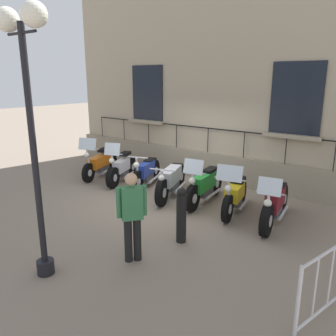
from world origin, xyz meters
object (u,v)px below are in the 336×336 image
at_px(motorcycle_maroon, 275,204).
at_px(motorcycle_blue, 146,173).
at_px(motorcycle_orange, 100,163).
at_px(motorcycle_white, 122,169).
at_px(bollard, 181,215).
at_px(motorcycle_silver, 171,180).
at_px(lamppost, 28,94).
at_px(motorcycle_green, 204,186).
at_px(motorcycle_yellow, 235,196).
at_px(pedestrian_standing, 132,213).

bearing_deg(motorcycle_maroon, motorcycle_blue, -93.25).
relative_size(motorcycle_orange, motorcycle_white, 1.08).
bearing_deg(motorcycle_maroon, bollard, -29.25).
xyz_separation_m(motorcycle_silver, bollard, (2.01, 1.78, 0.11)).
distance_m(motorcycle_blue, lamppost, 5.45).
bearing_deg(bollard, motorcycle_orange, -114.08).
bearing_deg(motorcycle_blue, motorcycle_green, 87.75).
xyz_separation_m(motorcycle_yellow, lamppost, (4.29, -1.23, 2.48)).
xyz_separation_m(motorcycle_blue, motorcycle_maroon, (0.23, 3.98, 0.00)).
xyz_separation_m(motorcycle_white, bollard, (2.13, 3.79, 0.15)).
bearing_deg(motorcycle_blue, bollard, 52.29).
xyz_separation_m(motorcycle_green, pedestrian_standing, (3.24, 0.56, 0.45)).
distance_m(motorcycle_green, pedestrian_standing, 3.32).
bearing_deg(motorcycle_blue, pedestrian_standing, 38.23).
bearing_deg(motorcycle_maroon, lamppost, -27.27).
distance_m(motorcycle_maroon, lamppost, 5.43).
bearing_deg(bollard, motorcycle_yellow, 176.09).
distance_m(motorcycle_silver, bollard, 2.69).
distance_m(motorcycle_green, motorcycle_yellow, 0.96).
relative_size(motorcycle_white, motorcycle_green, 0.91).
distance_m(motorcycle_white, pedestrian_standing, 4.82).
height_order(motorcycle_white, bollard, motorcycle_white).
bearing_deg(motorcycle_silver, pedestrian_standing, 26.15).
bearing_deg(bollard, pedestrian_standing, -12.85).
bearing_deg(motorcycle_green, motorcycle_orange, -90.16).
relative_size(motorcycle_blue, lamppost, 0.47).
distance_m(motorcycle_white, motorcycle_maroon, 4.91).
bearing_deg(pedestrian_standing, motorcycle_white, -132.42).
height_order(motorcycle_blue, lamppost, lamppost).
height_order(motorcycle_orange, motorcycle_yellow, motorcycle_orange).
distance_m(lamppost, pedestrian_standing, 2.49).
height_order(motorcycle_orange, motorcycle_blue, motorcycle_orange).
height_order(motorcycle_green, motorcycle_maroon, motorcycle_green).
relative_size(motorcycle_blue, motorcycle_maroon, 0.90).
xyz_separation_m(motorcycle_silver, motorcycle_green, (-0.13, 0.97, -0.00)).
relative_size(motorcycle_blue, motorcycle_yellow, 1.05).
relative_size(motorcycle_silver, motorcycle_maroon, 1.00).
bearing_deg(motorcycle_green, bollard, 20.78).
xyz_separation_m(motorcycle_blue, motorcycle_yellow, (0.23, 3.00, -0.01)).
xyz_separation_m(bollard, pedestrian_standing, (1.10, -0.25, 0.34)).
distance_m(motorcycle_silver, motorcycle_green, 0.98).
bearing_deg(motorcycle_silver, bollard, 41.53).
xyz_separation_m(motorcycle_white, motorcycle_green, (-0.00, 2.98, 0.04)).
relative_size(motorcycle_orange, motorcycle_silver, 0.94).
bearing_deg(lamppost, motorcycle_orange, -140.25).
height_order(motorcycle_blue, motorcycle_silver, motorcycle_blue).
bearing_deg(lamppost, motorcycle_green, 176.28).
distance_m(motorcycle_yellow, pedestrian_standing, 3.15).
relative_size(motorcycle_white, motorcycle_maroon, 0.87).
relative_size(motorcycle_white, motorcycle_blue, 0.96).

